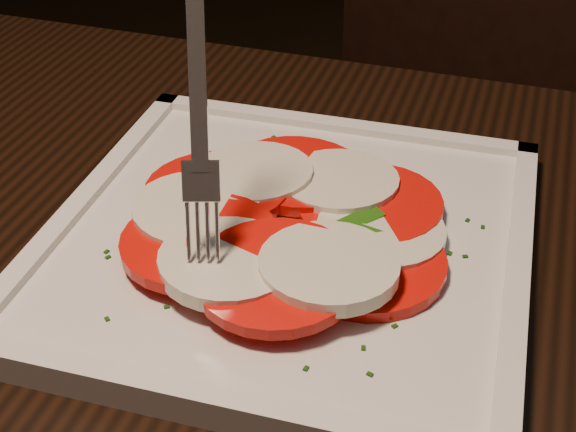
{
  "coord_description": "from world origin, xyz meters",
  "views": [
    {
      "loc": [
        -0.14,
        -0.52,
        1.09
      ],
      "look_at": [
        -0.28,
        -0.12,
        0.78
      ],
      "focal_mm": 50.0,
      "sensor_mm": 36.0,
      "label": 1
    }
  ],
  "objects": [
    {
      "name": "caprese_salad",
      "position": [
        -0.28,
        -0.12,
        0.78
      ],
      "size": [
        0.23,
        0.23,
        0.03
      ],
      "color": "red",
      "rests_on": "plate"
    },
    {
      "name": "fork",
      "position": [
        -0.32,
        -0.15,
        0.88
      ],
      "size": [
        0.05,
        0.07,
        0.19
      ],
      "primitive_type": null,
      "rotation": [
        0.0,
        0.0,
        0.34
      ],
      "color": "white",
      "rests_on": "caprese_salad"
    },
    {
      "name": "chair",
      "position": [
        -0.29,
        0.52,
        0.53
      ],
      "size": [
        0.53,
        0.53,
        0.93
      ],
      "rotation": [
        0.0,
        0.0,
        -0.32
      ],
      "color": "black",
      "rests_on": "ground"
    },
    {
      "name": "plate",
      "position": [
        -0.28,
        -0.12,
        0.76
      ],
      "size": [
        0.33,
        0.33,
        0.01
      ],
      "primitive_type": "cube",
      "rotation": [
        0.0,
        0.0,
        0.06
      ],
      "color": "silver",
      "rests_on": "table"
    }
  ]
}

